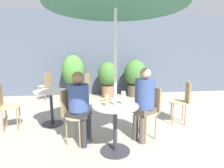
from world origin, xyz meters
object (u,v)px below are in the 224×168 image
Objects in this scene: potted_plant_2 at (135,76)px; cafe_table_far at (51,101)px; bistro_chair_4 at (46,84)px; beer_glass_1 at (107,100)px; bistro_chair_2 at (85,84)px; potted_plant_0 at (73,72)px; seated_person_1 at (79,101)px; potted_plant_1 at (108,77)px; beer_glass_0 at (123,98)px; bistro_chair_5 at (183,98)px; bistro_chair_3 at (5,103)px; seated_person_0 at (144,98)px; cafe_table_near at (115,119)px; bistro_chair_0 at (149,108)px; bistro_chair_1 at (72,111)px.

cafe_table_far is at bearing -135.59° from potted_plant_2.
beer_glass_1 is at bearing 45.45° from bistro_chair_4.
bistro_chair_2 is at bearing 70.18° from cafe_table_far.
bistro_chair_4 is 0.97m from potted_plant_0.
seated_person_1 is at bearing 141.25° from beer_glass_1.
beer_glass_0 is at bearing -92.03° from potted_plant_1.
bistro_chair_5 is (3.39, -2.39, 0.00)m from bistro_chair_4.
potted_plant_2 reaches higher than bistro_chair_5.
bistro_chair_3 is 1.00× the size of bistro_chair_4.
seated_person_1 reaches higher than bistro_chair_5.
bistro_chair_4 is 0.74× the size of potted_plant_1.
seated_person_0 is at bearing -115.83° from bistro_chair_3.
beer_glass_0 reaches higher than cafe_table_near.
seated_person_1 is at bearing 41.58° from bistro_chair_4.
beer_glass_1 is (-0.25, -0.06, -0.01)m from beer_glass_0.
cafe_table_near is at bearing -90.00° from seated_person_1.
bistro_chair_3 is 3.60m from bistro_chair_5.
beer_glass_0 is at bearing 17.01° from cafe_table_near.
cafe_table_near is 0.50× the size of potted_plant_0.
bistro_chair_2 and bistro_chair_5 have the same top height.
bistro_chair_3 is at bearing -134.44° from bistro_chair_0.
potted_plant_2 is (-0.37, 2.63, 0.19)m from bistro_chair_5.
bistro_chair_2 is 2.73m from seated_person_1.
bistro_chair_1 is 3.32m from potted_plant_0.
bistro_chair_0 is 1.32m from bistro_chair_1.
potted_plant_2 is (3.23, 2.53, 0.19)m from bistro_chair_3.
cafe_table_far is 2.48m from potted_plant_0.
seated_person_0 reaches higher than beer_glass_1.
potted_plant_2 is (3.01, 0.24, 0.19)m from bistro_chair_4.
cafe_table_near is 1.00× the size of cafe_table_far.
seated_person_1 reaches higher than bistro_chair_3.
seated_person_1 reaches higher than beer_glass_1.
bistro_chair_2 is 1.30m from bistro_chair_4.
beer_glass_0 is at bearing -41.33° from bistro_chair_5.
bistro_chair_4 is at bearing 118.33° from cafe_table_near.
potted_plant_0 is at bearing 175.41° from bistro_chair_0.
seated_person_0 reaches higher than beer_glass_0.
potted_plant_2 is at bearing -2.38° from potted_plant_0.
bistro_chair_1 is 0.90m from beer_glass_0.
bistro_chair_3 reaches higher than beer_glass_1.
bistro_chair_3 is 0.74× the size of potted_plant_1.
potted_plant_0 is (-2.54, 2.72, 0.32)m from bistro_chair_5.
bistro_chair_2 is at bearing -146.62° from potted_plant_1.
bistro_chair_4 is at bearing -170.86° from bistro_chair_0.
cafe_table_far is 1.00m from bistro_chair_1.
seated_person_1 is (0.65, -0.92, 0.21)m from cafe_table_far.
bistro_chair_4 is 0.62× the size of potted_plant_0.
seated_person_1 is at bearing 150.65° from cafe_table_near.
bistro_chair_3 is 5.24× the size of beer_glass_1.
bistro_chair_0 is 1.00× the size of bistro_chair_1.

